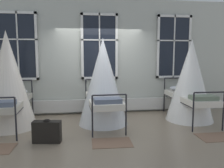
{
  "coord_description": "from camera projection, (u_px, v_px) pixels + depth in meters",
  "views": [
    {
      "loc": [
        -0.67,
        -6.04,
        1.79
      ],
      "look_at": [
        0.2,
        -0.08,
        1.02
      ],
      "focal_mm": 38.56,
      "sensor_mm": 36.0,
      "label": 1
    }
  ],
  "objects": [
    {
      "name": "rug_third",
      "position": [
        217.0,
        137.0,
        5.16
      ],
      "size": [
        0.8,
        0.56,
        0.01
      ],
      "primitive_type": "cube",
      "rotation": [
        0.0,
        0.0,
        -0.0
      ],
      "color": "brown",
      "rests_on": "ground"
    },
    {
      "name": "back_wall_with_windows",
      "position": [
        99.0,
        57.0,
        7.15
      ],
      "size": [
        10.21,
        0.1,
        3.37
      ],
      "primitive_type": "cube",
      "color": "#B2B7AD",
      "rests_on": "ground"
    },
    {
      "name": "cot_first",
      "position": [
        8.0,
        81.0,
        5.71
      ],
      "size": [
        1.25,
        1.99,
        2.33
      ],
      "rotation": [
        0.0,
        0.0,
        1.58
      ],
      "color": "black",
      "rests_on": "ground"
    },
    {
      "name": "cot_third",
      "position": [
        190.0,
        81.0,
        6.4
      ],
      "size": [
        1.25,
        2.01,
        2.17
      ],
      "rotation": [
        0.0,
        0.0,
        1.55
      ],
      "color": "black",
      "rests_on": "ground"
    },
    {
      "name": "rug_second",
      "position": [
        112.0,
        143.0,
        4.83
      ],
      "size": [
        0.82,
        0.59,
        0.01
      ],
      "primitive_type": "cube",
      "rotation": [
        0.0,
        0.0,
        -0.03
      ],
      "color": "brown",
      "rests_on": "ground"
    },
    {
      "name": "suitcase_dark",
      "position": [
        47.0,
        132.0,
        4.84
      ],
      "size": [
        0.58,
        0.29,
        0.47
      ],
      "rotation": [
        0.0,
        0.0,
        -0.15
      ],
      "color": "black",
      "rests_on": "ground"
    },
    {
      "name": "window_bank",
      "position": [
        100.0,
        76.0,
        7.1
      ],
      "size": [
        5.64,
        0.1,
        2.87
      ],
      "color": "black",
      "rests_on": "ground"
    },
    {
      "name": "cot_second",
      "position": [
        103.0,
        83.0,
        6.05
      ],
      "size": [
        1.25,
        2.01,
        2.17
      ],
      "rotation": [
        0.0,
        0.0,
        1.6
      ],
      "color": "black",
      "rests_on": "ground"
    },
    {
      "name": "ground",
      "position": [
        104.0,
        123.0,
        6.25
      ],
      "size": [
        18.42,
        18.42,
        0.0
      ],
      "primitive_type": "plane",
      "color": "gray"
    }
  ]
}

